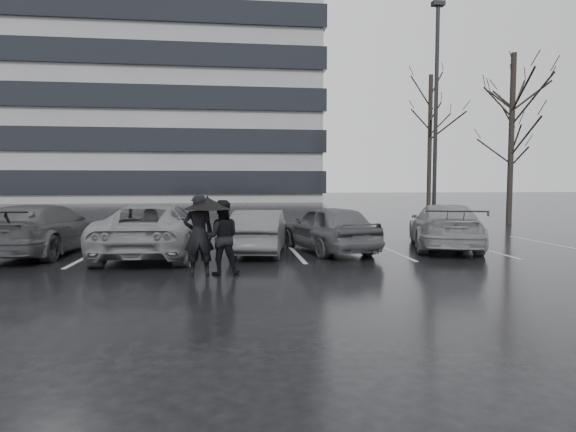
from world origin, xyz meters
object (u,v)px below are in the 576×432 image
Objects in this scene: car_west_b at (155,229)px; pedestrian_left at (199,235)px; car_main at (328,228)px; lamp_post at (436,126)px; tree_north at (430,145)px; pedestrian_right at (222,237)px; car_west_a at (260,232)px; car_east at (444,226)px; car_west_c at (43,229)px; tree_ne at (511,155)px; tree_east at (511,139)px.

pedestrian_left is at bearing 117.32° from car_west_b.
lamp_post is at bearing -147.26° from car_main.
car_west_b is at bearing -133.24° from tree_north.
pedestrian_left is 22.51m from tree_north.
car_west_a is at bearing -110.00° from pedestrian_right.
pedestrian_right reaches higher than car_east.
tree_ne reaches higher than car_west_c.
car_west_c is (-7.87, 0.45, 0.02)m from car_main.
car_main is 3.61m from car_east.
lamp_post is at bearing -145.76° from car_west_b.
car_west_a is 0.39× the size of lamp_post.
pedestrian_left is at bearing 43.60° from car_east.
tree_north is at bearing 98.13° from tree_east.
car_west_b is 3.31m from pedestrian_left.
tree_north is at bearing -93.93° from car_east.
tree_ne is (2.50, 4.00, -0.50)m from tree_east.
car_west_b is at bearing 20.48° from car_east.
tree_ne reaches higher than car_west_b.
car_main is 2.47× the size of pedestrian_right.
car_west_c is at bearing -43.85° from pedestrian_left.
pedestrian_right is 0.19× the size of tree_north.
car_west_b reaches higher than car_main.
pedestrian_right is (-1.01, -3.01, 0.19)m from car_west_a.
car_west_b is 21.67m from tree_ne.
pedestrian_left is 0.18× the size of lamp_post.
car_west_a is 0.53× the size of tree_ne.
pedestrian_right is 22.19m from tree_north.
pedestrian_left is at bearing -141.22° from tree_east.
car_west_b is 3.18× the size of pedestrian_right.
pedestrian_right is (0.48, 0.07, -0.06)m from pedestrian_left.
pedestrian_left is (-3.44, -3.16, 0.19)m from car_main.
car_main is 0.57× the size of tree_ne.
car_west_c is 6.05m from pedestrian_right.
pedestrian_left reaches higher than car_main.
car_east is at bearing -175.60° from car_west_c.
pedestrian_right reaches higher than car_west_a.
car_east is (3.60, 0.26, -0.01)m from car_main.
tree_north is at bearing -130.04° from pedestrian_left.
pedestrian_right is (1.84, -2.94, 0.09)m from car_west_b.
car_west_c is 15.51m from lamp_post.
car_west_a is at bearing -175.46° from car_west_b.
tree_east is (13.40, 11.07, 3.20)m from pedestrian_right.
tree_east reaches higher than tree_ne.
car_west_b is at bearing -59.50° from pedestrian_right.
pedestrian_left is at bearing -125.35° from tree_north.
tree_east reaches higher than car_main.
lamp_post is at bearing -160.27° from tree_east.
lamp_post is (10.78, 6.54, 3.66)m from car_west_b.
tree_ne is at bearing -138.05° from pedestrian_right.
car_west_c is 1.05× the size of car_east.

